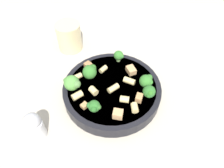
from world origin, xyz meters
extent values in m
plane|color=#BCB29E|center=(0.00, 0.00, 0.00)|extent=(2.00, 2.00, 0.00)
cylinder|color=black|center=(0.00, 0.00, 0.02)|extent=(0.25, 0.25, 0.03)
cylinder|color=beige|center=(0.00, 0.00, 0.03)|extent=(0.23, 0.23, 0.01)
torus|color=black|center=(0.00, 0.00, 0.03)|extent=(0.25, 0.25, 0.00)
cylinder|color=#84AD60|center=(-0.05, -0.08, 0.04)|extent=(0.01, 0.01, 0.01)
sphere|color=#2D6B28|center=(-0.05, -0.08, 0.05)|extent=(0.03, 0.03, 0.03)
sphere|color=#295C2A|center=(-0.07, -0.08, 0.05)|extent=(0.01, 0.01, 0.01)
sphere|color=#2F6F23|center=(-0.06, -0.08, 0.06)|extent=(0.01, 0.01, 0.01)
sphere|color=#296824|center=(-0.06, -0.07, 0.05)|extent=(0.01, 0.01, 0.01)
cylinder|color=#84AD60|center=(0.09, -0.04, 0.04)|extent=(0.01, 0.01, 0.01)
sphere|color=#387A2D|center=(0.09, -0.04, 0.05)|extent=(0.03, 0.03, 0.03)
sphere|color=#397328|center=(0.08, -0.05, 0.06)|extent=(0.01, 0.01, 0.01)
sphere|color=#326F2E|center=(0.08, -0.05, 0.05)|extent=(0.01, 0.01, 0.01)
cylinder|color=#9EC175|center=(-0.02, -0.08, 0.04)|extent=(0.01, 0.01, 0.01)
sphere|color=#387A2D|center=(-0.02, -0.08, 0.05)|extent=(0.03, 0.03, 0.03)
sphere|color=#33802A|center=(-0.03, -0.09, 0.06)|extent=(0.01, 0.01, 0.01)
sphere|color=#336D2A|center=(-0.02, -0.09, 0.06)|extent=(0.02, 0.02, 0.02)
cylinder|color=#93B766|center=(-0.06, 0.06, 0.04)|extent=(0.01, 0.01, 0.01)
sphere|color=#2D6B28|center=(-0.06, 0.06, 0.05)|extent=(0.03, 0.03, 0.03)
sphere|color=#2A622A|center=(-0.06, 0.07, 0.05)|extent=(0.01, 0.01, 0.01)
sphere|color=#306226|center=(-0.07, 0.05, 0.05)|extent=(0.01, 0.01, 0.01)
sphere|color=#276023|center=(-0.07, 0.06, 0.05)|extent=(0.01, 0.01, 0.01)
cylinder|color=#9EC175|center=(0.05, 0.05, 0.04)|extent=(0.01, 0.01, 0.01)
sphere|color=#387A2D|center=(0.05, 0.05, 0.05)|extent=(0.04, 0.04, 0.04)
sphere|color=#2F6F27|center=(0.06, 0.05, 0.06)|extent=(0.02, 0.02, 0.02)
sphere|color=#367028|center=(0.06, 0.04, 0.06)|extent=(0.02, 0.02, 0.02)
sphere|color=#337D2C|center=(0.06, 0.05, 0.06)|extent=(0.01, 0.01, 0.01)
cylinder|color=#84AD60|center=(0.02, 0.10, 0.04)|extent=(0.01, 0.01, 0.01)
sphere|color=#569942|center=(0.02, 0.10, 0.05)|extent=(0.04, 0.04, 0.04)
sphere|color=#568544|center=(0.01, 0.09, 0.06)|extent=(0.02, 0.02, 0.02)
sphere|color=#4D853A|center=(0.03, 0.11, 0.06)|extent=(0.01, 0.01, 0.01)
cylinder|color=#E0C67F|center=(0.00, -0.05, 0.04)|extent=(0.03, 0.03, 0.02)
cylinder|color=#E0C67F|center=(-0.01, 0.09, 0.04)|extent=(0.02, 0.03, 0.02)
cylinder|color=#E0C67F|center=(-0.05, -0.02, 0.04)|extent=(0.02, 0.03, 0.02)
cylinder|color=#E0C67F|center=(-0.01, 0.05, 0.04)|extent=(0.03, 0.02, 0.02)
cylinder|color=#E0C67F|center=(0.05, 0.08, 0.04)|extent=(0.02, 0.02, 0.01)
cylinder|color=#E0C67F|center=(-0.08, -0.03, 0.04)|extent=(0.02, 0.02, 0.02)
cylinder|color=#E0C67F|center=(-0.01, 0.00, 0.04)|extent=(0.02, 0.03, 0.01)
cylinder|color=#E0C67F|center=(0.06, 0.01, 0.04)|extent=(0.02, 0.03, 0.01)
cube|color=tan|center=(-0.04, 0.08, 0.04)|extent=(0.02, 0.02, 0.01)
cube|color=tan|center=(-0.09, 0.01, 0.04)|extent=(0.03, 0.03, 0.02)
cube|color=#A87A4C|center=(0.09, 0.04, 0.04)|extent=(0.02, 0.02, 0.01)
cube|color=tan|center=(0.04, -0.06, 0.04)|extent=(0.03, 0.02, 0.02)
cube|color=tan|center=(-0.06, -0.05, 0.04)|extent=(0.03, 0.02, 0.02)
cylinder|color=beige|center=(0.22, 0.08, 0.04)|extent=(0.07, 0.07, 0.09)
cylinder|color=beige|center=(0.22, 0.08, 0.02)|extent=(0.07, 0.07, 0.04)
cylinder|color=silver|center=(-0.07, 0.19, 0.03)|extent=(0.04, 0.04, 0.05)
sphere|color=#B7B7BC|center=(-0.07, 0.19, 0.06)|extent=(0.04, 0.04, 0.04)
camera|label=1|loc=(-0.34, 0.10, 0.46)|focal=35.00mm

